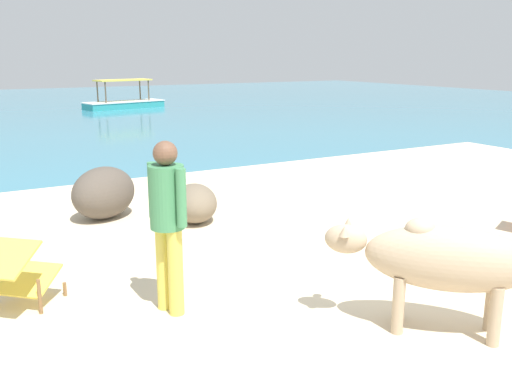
{
  "coord_description": "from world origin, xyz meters",
  "views": [
    {
      "loc": [
        -3.8,
        -3.59,
        2.4
      ],
      "look_at": [
        -0.04,
        3.0,
        0.55
      ],
      "focal_mm": 39.73,
      "sensor_mm": 36.0,
      "label": 1
    }
  ],
  "objects": [
    {
      "name": "cow",
      "position": [
        -0.17,
        -0.44,
        0.7
      ],
      "size": [
        1.5,
        1.53,
        1.01
      ],
      "rotation": [
        0.0,
        0.0,
        2.34
      ],
      "color": "tan",
      "rests_on": "sand_beach"
    },
    {
      "name": "water_surface",
      "position": [
        0.0,
        22.0,
        0.0
      ],
      "size": [
        60.0,
        36.0,
        0.03
      ],
      "primitive_type": "cube",
      "color": "teal",
      "rests_on": "ground"
    },
    {
      "name": "person_standing",
      "position": [
        -2.05,
        1.09,
        0.99
      ],
      "size": [
        0.32,
        0.49,
        1.62
      ],
      "rotation": [
        0.0,
        0.0,
        0.28
      ],
      "color": "#DBC64C",
      "rests_on": "sand_beach"
    },
    {
      "name": "sand_beach",
      "position": [
        0.0,
        0.0,
        0.02
      ],
      "size": [
        18.0,
        14.0,
        0.04
      ],
      "primitive_type": "cube",
      "color": "beige",
      "rests_on": "ground"
    },
    {
      "name": "shore_rock_large",
      "position": [
        -0.67,
        3.68,
        0.32
      ],
      "size": [
        0.9,
        1.04,
        0.55
      ],
      "primitive_type": "ellipsoid",
      "rotation": [
        0.0,
        0.0,
        1.23
      ],
      "color": "#756651",
      "rests_on": "sand_beach"
    },
    {
      "name": "deck_chair_near",
      "position": [
        -3.29,
        1.85,
        0.42
      ],
      "size": [
        0.91,
        0.92,
        0.68
      ],
      "rotation": [
        0.0,
        0.0,
        0.82
      ],
      "color": "brown",
      "rests_on": "sand_beach"
    },
    {
      "name": "boat_teal",
      "position": [
        3.86,
        21.98,
        0.29
      ],
      "size": [
        3.83,
        1.89,
        1.29
      ],
      "rotation": [
        0.0,
        0.0,
        3.35
      ],
      "color": "teal",
      "rests_on": "water_surface"
    },
    {
      "name": "shore_rock_medium",
      "position": [
        -1.75,
        4.53,
        0.42
      ],
      "size": [
        1.31,
        1.23,
        0.76
      ],
      "primitive_type": "ellipsoid",
      "rotation": [
        0.0,
        0.0,
        0.6
      ],
      "color": "brown",
      "rests_on": "sand_beach"
    }
  ]
}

